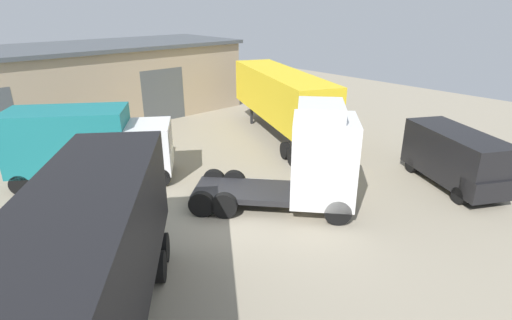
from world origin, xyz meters
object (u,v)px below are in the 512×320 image
at_px(tractor_unit_white, 311,161).
at_px(box_truck_white, 88,142).
at_px(delivery_van_black, 457,158).
at_px(container_trailer_green, 281,96).
at_px(container_trailer_orange, 73,287).

xyz_separation_m(tractor_unit_white, box_truck_white, (-5.46, 8.52, -0.16)).
bearing_deg(box_truck_white, delivery_van_black, -9.87).
bearing_deg(container_trailer_green, container_trailer_orange, 145.50).
height_order(container_trailer_orange, delivery_van_black, container_trailer_orange).
height_order(container_trailer_green, delivery_van_black, container_trailer_green).
xyz_separation_m(container_trailer_orange, delivery_van_black, (16.10, -0.74, -1.25)).
bearing_deg(container_trailer_green, delivery_van_black, -152.24).
bearing_deg(tractor_unit_white, box_truck_white, 171.27).
bearing_deg(container_trailer_green, tractor_unit_white, 165.81).
bearing_deg(delivery_van_black, container_trailer_orange, -63.82).
relative_size(tractor_unit_white, container_trailer_green, 0.58).
height_order(tractor_unit_white, box_truck_white, tractor_unit_white).
bearing_deg(tractor_unit_white, delivery_van_black, 24.36).
bearing_deg(delivery_van_black, box_truck_white, -104.97).
bearing_deg(box_truck_white, container_trailer_green, 28.12).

